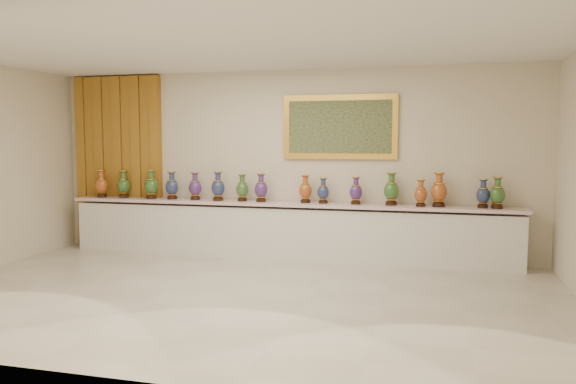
# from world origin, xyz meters

# --- Properties ---
(ground) EXTENTS (8.00, 8.00, 0.00)m
(ground) POSITION_xyz_m (0.00, 0.00, 0.00)
(ground) COLOR beige
(ground) RESTS_ON ground
(room) EXTENTS (8.00, 8.00, 8.00)m
(room) POSITION_xyz_m (-2.41, 2.44, 1.59)
(room) COLOR beige
(room) RESTS_ON ground
(counter) EXTENTS (7.28, 0.48, 0.90)m
(counter) POSITION_xyz_m (0.00, 2.27, 0.44)
(counter) COLOR white
(counter) RESTS_ON ground
(vase_0) EXTENTS (0.25, 0.25, 0.47)m
(vase_0) POSITION_xyz_m (-3.25, 2.23, 1.11)
(vase_0) COLOR black
(vase_0) RESTS_ON counter
(vase_1) EXTENTS (0.27, 0.27, 0.47)m
(vase_1) POSITION_xyz_m (-2.86, 2.29, 1.11)
(vase_1) COLOR black
(vase_1) RESTS_ON counter
(vase_2) EXTENTS (0.25, 0.25, 0.49)m
(vase_2) POSITION_xyz_m (-2.30, 2.23, 1.12)
(vase_2) COLOR black
(vase_2) RESTS_ON counter
(vase_3) EXTENTS (0.23, 0.23, 0.46)m
(vase_3) POSITION_xyz_m (-1.93, 2.25, 1.11)
(vase_3) COLOR black
(vase_3) RESTS_ON counter
(vase_4) EXTENTS (0.25, 0.25, 0.45)m
(vase_4) POSITION_xyz_m (-1.51, 2.26, 1.10)
(vase_4) COLOR black
(vase_4) RESTS_ON counter
(vase_5) EXTENTS (0.29, 0.29, 0.47)m
(vase_5) POSITION_xyz_m (-1.09, 2.22, 1.11)
(vase_5) COLOR black
(vase_5) RESTS_ON counter
(vase_6) EXTENTS (0.22, 0.22, 0.43)m
(vase_6) POSITION_xyz_m (-0.69, 2.26, 1.09)
(vase_6) COLOR black
(vase_6) RESTS_ON counter
(vase_7) EXTENTS (0.26, 0.26, 0.45)m
(vase_7) POSITION_xyz_m (-0.36, 2.23, 1.10)
(vase_7) COLOR black
(vase_7) RESTS_ON counter
(vase_8) EXTENTS (0.24, 0.24, 0.44)m
(vase_8) POSITION_xyz_m (0.35, 2.28, 1.10)
(vase_8) COLOR black
(vase_8) RESTS_ON counter
(vase_9) EXTENTS (0.24, 0.24, 0.40)m
(vase_9) POSITION_xyz_m (0.64, 2.27, 1.08)
(vase_9) COLOR black
(vase_9) RESTS_ON counter
(vase_10) EXTENTS (0.24, 0.24, 0.42)m
(vase_10) POSITION_xyz_m (1.15, 2.28, 1.09)
(vase_10) COLOR black
(vase_10) RESTS_ON counter
(vase_11) EXTENTS (0.23, 0.23, 0.50)m
(vase_11) POSITION_xyz_m (1.69, 2.29, 1.12)
(vase_11) COLOR black
(vase_11) RESTS_ON counter
(vase_12) EXTENTS (0.21, 0.21, 0.40)m
(vase_12) POSITION_xyz_m (2.12, 2.23, 1.08)
(vase_12) COLOR black
(vase_12) RESTS_ON counter
(vase_13) EXTENTS (0.24, 0.24, 0.51)m
(vase_13) POSITION_xyz_m (2.38, 2.26, 1.13)
(vase_13) COLOR black
(vase_13) RESTS_ON counter
(vase_14) EXTENTS (0.25, 0.25, 0.42)m
(vase_14) POSITION_xyz_m (3.00, 2.28, 1.09)
(vase_14) COLOR black
(vase_14) RESTS_ON counter
(vase_15) EXTENTS (0.23, 0.23, 0.46)m
(vase_15) POSITION_xyz_m (3.19, 2.23, 1.11)
(vase_15) COLOR black
(vase_15) RESTS_ON counter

